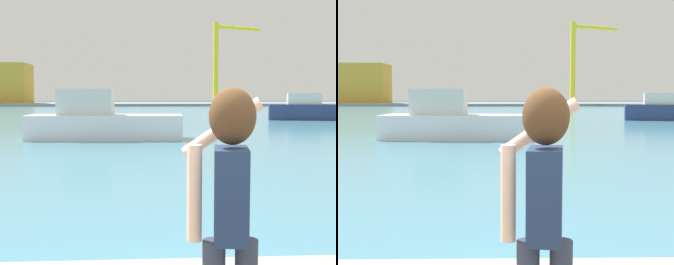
{
  "view_description": "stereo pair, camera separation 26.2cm",
  "coord_description": "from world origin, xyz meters",
  "views": [
    {
      "loc": [
        -0.41,
        -2.67,
        2.16
      ],
      "look_at": [
        -0.03,
        3.38,
        1.66
      ],
      "focal_mm": 49.6,
      "sensor_mm": 36.0,
      "label": 1
    },
    {
      "loc": [
        -0.15,
        -2.68,
        2.16
      ],
      "look_at": [
        -0.03,
        3.38,
        1.66
      ],
      "focal_mm": 49.6,
      "sensor_mm": 36.0,
      "label": 2
    }
  ],
  "objects": [
    {
      "name": "boat_moored",
      "position": [
        -2.22,
        19.62,
        0.87
      ],
      "size": [
        7.42,
        2.57,
        2.4
      ],
      "rotation": [
        0.0,
        0.0,
        -0.05
      ],
      "color": "white",
      "rests_on": "harbor_water"
    },
    {
      "name": "harbor_water",
      "position": [
        0.0,
        52.0,
        0.01
      ],
      "size": [
        140.0,
        100.0,
        0.02
      ],
      "primitive_type": "cube",
      "color": "teal",
      "rests_on": "ground_plane"
    },
    {
      "name": "person_photographer",
      "position": [
        0.12,
        0.04,
        1.53
      ],
      "size": [
        0.53,
        0.56,
        1.74
      ],
      "rotation": [
        0.0,
        0.0,
        1.41
      ],
      "color": "#2D3342",
      "rests_on": "quay_promenade"
    },
    {
      "name": "ground_plane",
      "position": [
        0.0,
        50.0,
        0.0
      ],
      "size": [
        220.0,
        220.0,
        0.0
      ],
      "primitive_type": "plane",
      "color": "#334751"
    },
    {
      "name": "warehouse_left",
      "position": [
        -28.9,
        90.54,
        4.33
      ],
      "size": [
        13.85,
        8.36,
        7.72
      ],
      "primitive_type": "cube",
      "color": "gold",
      "rests_on": "far_shore_dock"
    },
    {
      "name": "port_crane",
      "position": [
        15.32,
        85.87,
        9.78
      ],
      "size": [
        9.81,
        4.86,
        15.31
      ],
      "color": "yellow",
      "rests_on": "far_shore_dock"
    },
    {
      "name": "far_shore_dock",
      "position": [
        0.0,
        92.0,
        0.23
      ],
      "size": [
        140.0,
        20.0,
        0.46
      ],
      "primitive_type": "cube",
      "color": "gray",
      "rests_on": "ground_plane"
    },
    {
      "name": "boat_moored_2",
      "position": [
        14.25,
        35.44,
        0.86
      ],
      "size": [
        7.95,
        3.62,
        2.26
      ],
      "rotation": [
        0.0,
        0.0,
        -0.23
      ],
      "color": "navy",
      "rests_on": "harbor_water"
    }
  ]
}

